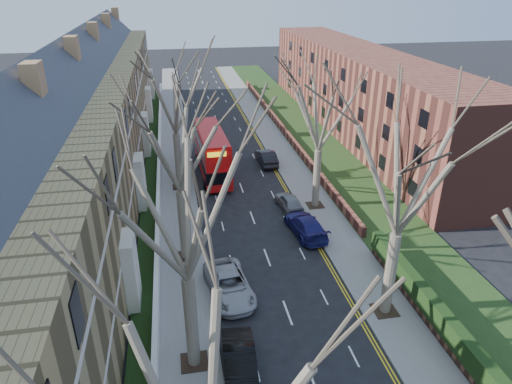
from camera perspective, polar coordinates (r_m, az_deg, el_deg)
pavement_left at (r=53.89m, az=-10.15°, el=5.38°), size 3.00×102.00×0.12m
pavement_right at (r=55.15m, az=2.45°, el=6.23°), size 3.00×102.00×0.12m
terrace_left at (r=45.28m, az=-20.24°, el=7.65°), size 9.70×78.00×13.60m
flats_right at (r=60.91m, az=12.51°, el=12.34°), size 13.97×54.00×10.00m
wall_hedge_right at (r=25.69m, az=26.26°, el=-19.41°), size 0.70×24.00×1.80m
front_wall_left at (r=46.26m, az=-12.03°, el=2.55°), size 0.30×78.00×1.00m
grass_verge_right at (r=56.25m, az=6.96°, el=6.55°), size 6.00×102.00×0.06m
tree_left_mid at (r=19.73m, az=-9.27°, el=-0.79°), size 10.50×10.50×14.71m
tree_left_far at (r=29.16m, az=-9.94°, el=7.22°), size 10.15×10.15×14.22m
tree_left_dist at (r=40.68m, az=-10.41°, el=12.80°), size 10.50×10.50×14.71m
tree_right_mid at (r=24.40m, az=18.35°, el=3.43°), size 10.50×10.50×14.71m
tree_right_far at (r=36.74m, az=8.18°, el=11.12°), size 10.15×10.15×14.22m
double_decker_bus at (r=45.65m, az=-5.52°, el=4.78°), size 3.01×10.59×4.41m
car_left_mid at (r=24.13m, az=-2.07°, el=-20.72°), size 1.89×4.74×1.53m
car_left_far at (r=29.03m, az=-3.38°, el=-11.48°), size 3.09×5.65×1.50m
car_right_near at (r=35.44m, az=6.23°, el=-4.17°), size 2.66×5.39×1.51m
car_right_mid at (r=39.17m, az=4.14°, el=-1.19°), size 2.01×4.05×1.33m
car_right_far at (r=48.44m, az=1.32°, el=4.35°), size 1.74×4.63×1.51m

